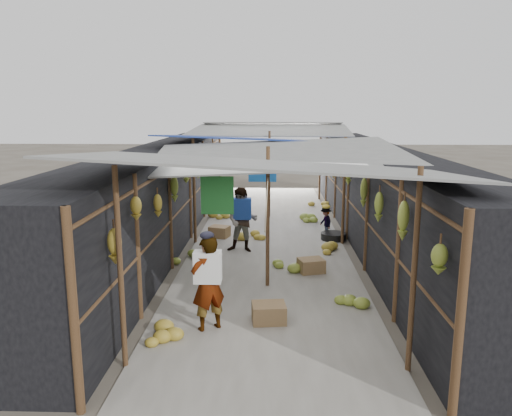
# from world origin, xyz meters

# --- Properties ---
(ground) EXTENTS (80.00, 80.00, 0.00)m
(ground) POSITION_xyz_m (0.00, 0.00, 0.00)
(ground) COLOR #6B6356
(ground) RESTS_ON ground
(aisle_slab) EXTENTS (3.60, 16.00, 0.02)m
(aisle_slab) POSITION_xyz_m (0.00, 6.50, 0.01)
(aisle_slab) COLOR #9E998E
(aisle_slab) RESTS_ON ground
(stall_left) EXTENTS (1.40, 15.00, 2.30)m
(stall_left) POSITION_xyz_m (-2.70, 6.50, 1.15)
(stall_left) COLOR black
(stall_left) RESTS_ON ground
(stall_right) EXTENTS (1.40, 15.00, 2.30)m
(stall_right) POSITION_xyz_m (2.70, 6.50, 1.15)
(stall_right) COLOR black
(stall_right) RESTS_ON ground
(crate_near) EXTENTS (0.55, 0.46, 0.31)m
(crate_near) POSITION_xyz_m (0.04, 1.38, 0.15)
(crate_near) COLOR #9A714E
(crate_near) RESTS_ON ground
(crate_mid) EXTENTS (0.58, 0.51, 0.29)m
(crate_mid) POSITION_xyz_m (0.87, 3.79, 0.15)
(crate_mid) COLOR #9A714E
(crate_mid) RESTS_ON ground
(crate_back) EXTENTS (0.57, 0.51, 0.30)m
(crate_back) POSITION_xyz_m (-1.26, 6.50, 0.15)
(crate_back) COLOR #9A714E
(crate_back) RESTS_ON ground
(black_basin) EXTENTS (0.63, 0.63, 0.19)m
(black_basin) POSITION_xyz_m (1.63, 6.35, 0.09)
(black_basin) COLOR black
(black_basin) RESTS_ON ground
(vendor_elderly) EXTENTS (0.63, 0.58, 1.45)m
(vendor_elderly) POSITION_xyz_m (-0.86, 1.11, 0.72)
(vendor_elderly) COLOR white
(vendor_elderly) RESTS_ON ground
(shopper_blue) EXTENTS (0.81, 0.68, 1.50)m
(shopper_blue) POSITION_xyz_m (-0.59, 5.26, 0.75)
(shopper_blue) COLOR #1E3F96
(shopper_blue) RESTS_ON ground
(vendor_seated) EXTENTS (0.44, 0.56, 0.77)m
(vendor_seated) POSITION_xyz_m (1.47, 6.75, 0.38)
(vendor_seated) COLOR #48433E
(vendor_seated) RESTS_ON ground
(market_canopy) EXTENTS (5.62, 15.20, 2.77)m
(market_canopy) POSITION_xyz_m (0.02, 6.85, 2.41)
(market_canopy) COLOR brown
(market_canopy) RESTS_ON ground
(hanging_bananas) EXTENTS (3.96, 14.46, 0.81)m
(hanging_bananas) POSITION_xyz_m (0.01, 7.09, 1.67)
(hanging_bananas) COLOR olive
(hanging_bananas) RESTS_ON ground
(floor_bananas) EXTENTS (3.99, 10.70, 0.33)m
(floor_bananas) POSITION_xyz_m (-0.05, 6.27, 0.15)
(floor_bananas) COLOR olive
(floor_bananas) RESTS_ON ground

